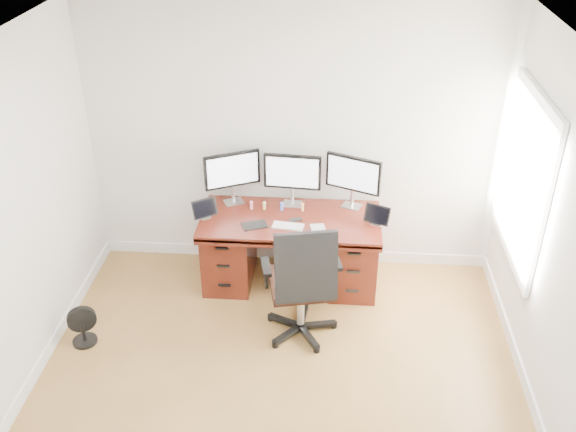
# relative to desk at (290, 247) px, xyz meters

# --- Properties ---
(ground) EXTENTS (4.50, 4.50, 0.00)m
(ground) POSITION_rel_desk_xyz_m (0.00, -1.83, -0.40)
(ground) COLOR olive
(ground) RESTS_ON ground
(back_wall) EXTENTS (4.00, 0.10, 2.70)m
(back_wall) POSITION_rel_desk_xyz_m (0.00, 0.42, 0.95)
(back_wall) COLOR silver
(back_wall) RESTS_ON ground
(desk) EXTENTS (1.70, 0.80, 0.75)m
(desk) POSITION_rel_desk_xyz_m (0.00, 0.00, 0.00)
(desk) COLOR #4A170E
(desk) RESTS_ON ground
(office_chair) EXTENTS (0.74, 0.74, 1.17)m
(office_chair) POSITION_rel_desk_xyz_m (0.16, -0.81, -0.02)
(office_chair) COLOR black
(office_chair) RESTS_ON ground
(floor_fan) EXTENTS (0.25, 0.21, 0.37)m
(floor_fan) POSITION_rel_desk_xyz_m (-1.75, -1.05, -0.22)
(floor_fan) COLOR black
(floor_fan) RESTS_ON ground
(monitor_left) EXTENTS (0.51, 0.27, 0.53)m
(monitor_left) POSITION_rel_desk_xyz_m (-0.58, 0.24, 0.68)
(monitor_left) COLOR silver
(monitor_left) RESTS_ON desk
(monitor_center) EXTENTS (0.55, 0.15, 0.53)m
(monitor_center) POSITION_rel_desk_xyz_m (-0.00, 0.24, 0.68)
(monitor_center) COLOR silver
(monitor_center) RESTS_ON desk
(monitor_right) EXTENTS (0.52, 0.25, 0.53)m
(monitor_right) POSITION_rel_desk_xyz_m (0.58, 0.24, 0.68)
(monitor_right) COLOR silver
(monitor_right) RESTS_ON desk
(tablet_left) EXTENTS (0.24, 0.19, 0.19)m
(tablet_left) POSITION_rel_desk_xyz_m (-0.80, -0.08, 0.43)
(tablet_left) COLOR silver
(tablet_left) RESTS_ON desk
(tablet_right) EXTENTS (0.25, 0.16, 0.19)m
(tablet_right) POSITION_rel_desk_xyz_m (0.81, -0.08, 0.43)
(tablet_right) COLOR silver
(tablet_right) RESTS_ON desk
(keyboard) EXTENTS (0.30, 0.16, 0.01)m
(keyboard) POSITION_rel_desk_xyz_m (-0.01, -0.19, 0.36)
(keyboard) COLOR silver
(keyboard) RESTS_ON desk
(trackpad) EXTENTS (0.15, 0.15, 0.01)m
(trackpad) POSITION_rel_desk_xyz_m (0.27, -0.19, 0.35)
(trackpad) COLOR silver
(trackpad) RESTS_ON desk
(drawing_tablet) EXTENTS (0.26, 0.22, 0.01)m
(drawing_tablet) POSITION_rel_desk_xyz_m (-0.32, -0.19, 0.35)
(drawing_tablet) COLOR black
(drawing_tablet) RESTS_ON desk
(phone) EXTENTS (0.13, 0.10, 0.01)m
(phone) POSITION_rel_desk_xyz_m (0.05, -0.06, 0.35)
(phone) COLOR black
(phone) RESTS_ON desk
(figurine_pink) EXTENTS (0.04, 0.04, 0.09)m
(figurine_pink) POSITION_rel_desk_xyz_m (-0.39, 0.12, 0.40)
(figurine_pink) COLOR pink
(figurine_pink) RESTS_ON desk
(figurine_yellow) EXTENTS (0.04, 0.04, 0.09)m
(figurine_yellow) POSITION_rel_desk_xyz_m (-0.26, 0.12, 0.40)
(figurine_yellow) COLOR #D5D171
(figurine_yellow) RESTS_ON desk
(figurine_blue) EXTENTS (0.04, 0.04, 0.09)m
(figurine_blue) POSITION_rel_desk_xyz_m (-0.09, 0.12, 0.40)
(figurine_blue) COLOR #496BE2
(figurine_blue) RESTS_ON desk
(figurine_orange) EXTENTS (0.04, 0.04, 0.09)m
(figurine_orange) POSITION_rel_desk_xyz_m (0.10, 0.12, 0.40)
(figurine_orange) COLOR #FFB25E
(figurine_orange) RESTS_ON desk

